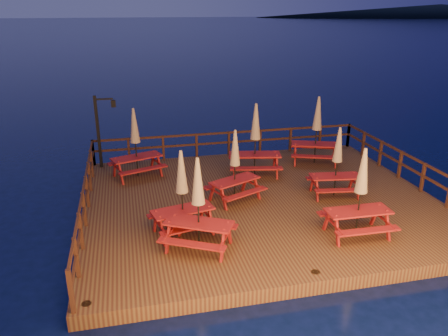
# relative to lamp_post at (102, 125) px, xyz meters

# --- Properties ---
(ground) EXTENTS (500.00, 500.00, 0.00)m
(ground) POSITION_rel_lamp_post_xyz_m (5.39, -4.55, -2.20)
(ground) COLOR black
(ground) RESTS_ON ground
(deck) EXTENTS (12.00, 10.00, 0.40)m
(deck) POSITION_rel_lamp_post_xyz_m (5.39, -4.55, -2.00)
(deck) COLOR #472416
(deck) RESTS_ON ground
(deck_piles) EXTENTS (11.44, 9.44, 1.40)m
(deck_piles) POSITION_rel_lamp_post_xyz_m (5.39, -4.55, -2.50)
(deck_piles) COLOR #351C11
(deck_piles) RESTS_ON ground
(railing) EXTENTS (11.80, 9.75, 1.10)m
(railing) POSITION_rel_lamp_post_xyz_m (5.39, -2.77, -1.03)
(railing) COLOR #351C11
(railing) RESTS_ON deck
(lamp_post) EXTENTS (0.85, 0.18, 3.00)m
(lamp_post) POSITION_rel_lamp_post_xyz_m (0.00, 0.00, 0.00)
(lamp_post) COLOR black
(lamp_post) RESTS_ON deck
(headland_right) EXTENTS (230.40, 86.40, 7.00)m
(headland_right) POSITION_rel_lamp_post_xyz_m (190.39, 225.45, 1.30)
(headland_right) COLOR black
(headland_right) RESTS_ON ground
(picnic_table_0) EXTENTS (2.09, 1.86, 2.58)m
(picnic_table_0) POSITION_rel_lamp_post_xyz_m (2.40, -6.37, -0.45)
(picnic_table_0) COLOR #9C240E
(picnic_table_0) RESTS_ON deck
(picnic_table_1) EXTENTS (2.20, 2.04, 2.52)m
(picnic_table_1) POSITION_rel_lamp_post_xyz_m (4.46, -4.43, -0.49)
(picnic_table_1) COLOR #9C240E
(picnic_table_1) RESTS_ON deck
(picnic_table_2) EXTENTS (1.90, 1.57, 2.69)m
(picnic_table_2) POSITION_rel_lamp_post_xyz_m (7.33, -7.64, -0.40)
(picnic_table_2) COLOR #9C240E
(picnic_table_2) RESTS_ON deck
(picnic_table_3) EXTENTS (2.33, 2.12, 2.74)m
(picnic_table_3) POSITION_rel_lamp_post_xyz_m (1.27, -1.43, -0.37)
(picnic_table_3) COLOR #9C240E
(picnic_table_3) RESTS_ON deck
(picnic_table_4) EXTENTS (1.93, 1.67, 2.50)m
(picnic_table_4) POSITION_rel_lamp_post_xyz_m (8.01, -4.85, -0.50)
(picnic_table_4) COLOR #9C240E
(picnic_table_4) RESTS_ON deck
(picnic_table_5) EXTENTS (2.29, 2.01, 2.88)m
(picnic_table_5) POSITION_rel_lamp_post_xyz_m (5.83, -2.25, -0.30)
(picnic_table_5) COLOR #9C240E
(picnic_table_5) RESTS_ON deck
(picnic_table_6) EXTENTS (2.37, 2.24, 2.67)m
(picnic_table_6) POSITION_rel_lamp_post_xyz_m (2.71, -7.33, -0.41)
(picnic_table_6) COLOR #9C240E
(picnic_table_6) RESTS_ON deck
(picnic_table_7) EXTENTS (2.45, 2.25, 2.87)m
(picnic_table_7) POSITION_rel_lamp_post_xyz_m (8.73, -1.52, -0.31)
(picnic_table_7) COLOR #9C240E
(picnic_table_7) RESTS_ON deck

